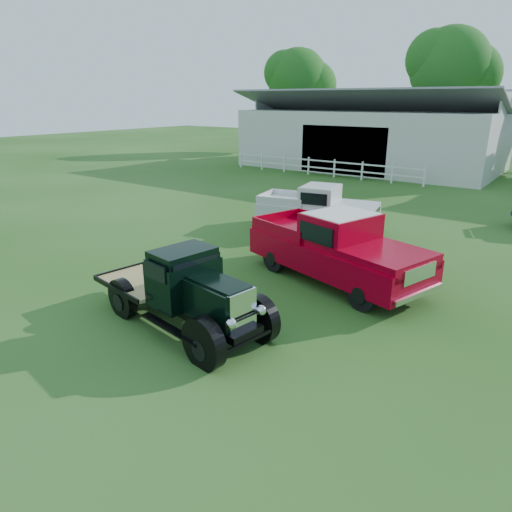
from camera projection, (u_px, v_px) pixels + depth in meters
The scene contains 8 objects.
ground at pixel (222, 305), 11.75m from camera, with size 120.00×120.00×0.00m, color #1C480F.
shed_left at pixel (372, 130), 34.58m from camera, with size 18.80×10.20×5.60m, color silver, non-canonical shape.
fence_rail at pixel (321, 167), 31.28m from camera, with size 14.20×0.16×1.20m, color white, non-canonical shape.
tree_a at pixel (297, 96), 45.25m from camera, with size 6.30×6.30×10.50m, color #155112, non-canonical shape.
tree_b at pixel (447, 90), 38.04m from camera, with size 6.90×6.90×11.50m, color #155112, non-canonical shape.
vintage_flatbed at pixel (182, 288), 10.43m from camera, with size 4.79×1.90×1.90m, color black, non-canonical shape.
red_pickup at pixel (336, 247), 13.02m from camera, with size 5.67×2.18×2.07m, color #9E0018, non-canonical shape.
white_pickup at pixel (317, 208), 18.19m from camera, with size 4.86×1.88×1.78m, color silver, non-canonical shape.
Camera 1 is at (7.01, -8.12, 5.04)m, focal length 32.00 mm.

